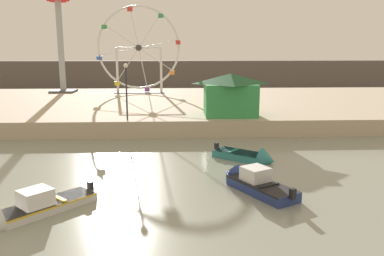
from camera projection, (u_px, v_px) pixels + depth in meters
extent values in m
cube|color=#B7A88E|center=(161.00, 106.00, 40.64)|extent=(110.00, 24.10, 1.28)
cube|color=#564C47|center=(166.00, 74.00, 66.33)|extent=(140.00, 3.00, 4.40)
cube|color=silver|center=(48.00, 206.00, 16.24)|extent=(3.65, 3.73, 0.35)
cube|color=gold|center=(48.00, 203.00, 16.21)|extent=(3.64, 3.71, 0.08)
cube|color=black|center=(90.00, 186.00, 17.71)|extent=(0.31, 0.31, 0.44)
cube|color=silver|center=(36.00, 198.00, 15.78)|extent=(1.55, 1.56, 0.67)
cube|color=gold|center=(58.00, 198.00, 16.56)|extent=(0.89, 0.86, 0.06)
cube|color=navy|center=(262.00, 188.00, 18.13)|extent=(2.94, 3.82, 0.47)
cube|color=black|center=(262.00, 184.00, 18.09)|extent=(2.94, 3.79, 0.08)
cone|color=navy|center=(231.00, 175.00, 20.04)|extent=(1.61, 1.49, 1.29)
cube|color=black|center=(293.00, 194.00, 16.47)|extent=(0.31, 0.29, 0.44)
cube|color=silver|center=(256.00, 174.00, 18.40)|extent=(1.48, 1.47, 0.64)
cube|color=black|center=(269.00, 185.00, 17.70)|extent=(1.09, 0.70, 0.06)
cube|color=teal|center=(239.00, 155.00, 23.82)|extent=(3.20, 2.93, 0.41)
cube|color=#237566|center=(239.00, 152.00, 23.78)|extent=(3.19, 2.93, 0.08)
cone|color=teal|center=(268.00, 160.00, 22.73)|extent=(1.45, 1.53, 1.30)
cube|color=black|center=(217.00, 146.00, 24.67)|extent=(0.31, 0.31, 0.44)
cube|color=#237566|center=(234.00, 150.00, 23.98)|extent=(0.85, 1.01, 0.06)
torus|color=silver|center=(139.00, 48.00, 45.87)|extent=(9.54, 0.24, 9.54)
cylinder|color=#38383D|center=(139.00, 48.00, 45.87)|extent=(0.70, 0.50, 0.70)
cylinder|color=silver|center=(134.00, 27.00, 45.39)|extent=(0.96, 0.08, 4.58)
cube|color=red|center=(130.00, 9.00, 44.97)|extent=(0.56, 0.48, 0.44)
cylinder|color=silver|center=(122.00, 36.00, 45.52)|extent=(3.90, 0.08, 2.68)
cube|color=#33934C|center=(104.00, 27.00, 45.24)|extent=(0.56, 0.48, 0.44)
cylinder|color=silver|center=(119.00, 52.00, 45.86)|extent=(4.58, 0.08, 0.96)
cube|color=#3356B7|center=(99.00, 58.00, 45.90)|extent=(0.56, 0.48, 0.44)
cylinder|color=silver|center=(128.00, 65.00, 46.19)|extent=(2.68, 0.08, 3.90)
cube|color=yellow|center=(117.00, 84.00, 46.58)|extent=(0.56, 0.48, 0.44)
cylinder|color=silver|center=(143.00, 68.00, 46.34)|extent=(0.96, 0.08, 4.58)
cube|color=purple|center=(147.00, 89.00, 46.87)|extent=(0.56, 0.48, 0.44)
cylinder|color=silver|center=(155.00, 59.00, 46.21)|extent=(3.90, 0.08, 2.68)
cube|color=orange|center=(172.00, 73.00, 46.60)|extent=(0.56, 0.48, 0.44)
cylinder|color=silver|center=(158.00, 44.00, 45.88)|extent=(4.58, 0.08, 0.96)
cube|color=red|center=(178.00, 42.00, 45.94)|extent=(0.56, 0.48, 0.44)
cylinder|color=silver|center=(150.00, 31.00, 45.54)|extent=(2.68, 0.08, 3.90)
cube|color=#33934C|center=(161.00, 16.00, 45.26)|extent=(0.56, 0.48, 0.44)
cylinder|color=silver|center=(117.00, 71.00, 46.28)|extent=(0.28, 0.28, 5.25)
cylinder|color=silver|center=(161.00, 71.00, 46.50)|extent=(0.28, 0.28, 5.25)
cylinder|color=silver|center=(139.00, 48.00, 45.87)|extent=(5.12, 0.18, 0.18)
cube|color=#4C4C51|center=(140.00, 93.00, 46.90)|extent=(5.92, 1.20, 0.08)
cylinder|color=#999EA3|center=(60.00, 37.00, 46.48)|extent=(0.70, 0.70, 13.06)
torus|color=red|center=(58.00, 0.00, 45.65)|extent=(2.64, 2.64, 0.44)
cube|color=#4C4C51|center=(64.00, 91.00, 47.76)|extent=(2.80, 2.80, 0.24)
cube|color=#33934C|center=(230.00, 100.00, 31.16)|extent=(4.04, 3.33, 2.52)
pyramid|color=#1C512A|center=(231.00, 79.00, 30.84)|extent=(4.44, 3.66, 0.80)
cylinder|color=#2D2D33|center=(127.00, 94.00, 29.13)|extent=(0.12, 0.12, 3.84)
sphere|color=#F2EACC|center=(126.00, 66.00, 28.72)|extent=(0.32, 0.32, 0.32)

